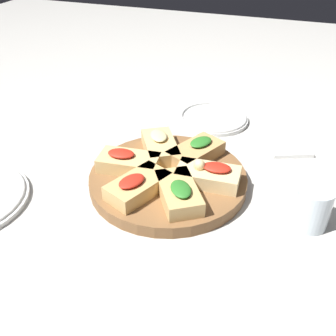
{
  "coord_description": "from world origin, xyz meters",
  "views": [
    {
      "loc": [
        -0.63,
        -0.22,
        0.5
      ],
      "look_at": [
        0.0,
        0.0,
        0.04
      ],
      "focal_mm": 42.0,
      "sensor_mm": 36.0,
      "label": 1
    }
  ],
  "objects_px": {
    "serving_board": "(168,179)",
    "plate_right": "(213,118)",
    "napkin_stack": "(287,144)",
    "water_glass": "(312,207)"
  },
  "relations": [
    {
      "from": "serving_board",
      "to": "napkin_stack",
      "type": "relative_size",
      "value": 2.92
    },
    {
      "from": "water_glass",
      "to": "napkin_stack",
      "type": "height_order",
      "value": "water_glass"
    },
    {
      "from": "water_glass",
      "to": "napkin_stack",
      "type": "distance_m",
      "value": 0.28
    },
    {
      "from": "napkin_stack",
      "to": "serving_board",
      "type": "bearing_deg",
      "value": 137.61
    },
    {
      "from": "serving_board",
      "to": "plate_right",
      "type": "relative_size",
      "value": 1.74
    },
    {
      "from": "serving_board",
      "to": "napkin_stack",
      "type": "bearing_deg",
      "value": -42.39
    },
    {
      "from": "serving_board",
      "to": "napkin_stack",
      "type": "xyz_separation_m",
      "value": [
        0.24,
        -0.22,
        -0.01
      ]
    },
    {
      "from": "plate_right",
      "to": "napkin_stack",
      "type": "distance_m",
      "value": 0.22
    },
    {
      "from": "water_glass",
      "to": "plate_right",
      "type": "bearing_deg",
      "value": 37.76
    },
    {
      "from": "napkin_stack",
      "to": "plate_right",
      "type": "bearing_deg",
      "value": 70.42
    }
  ]
}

